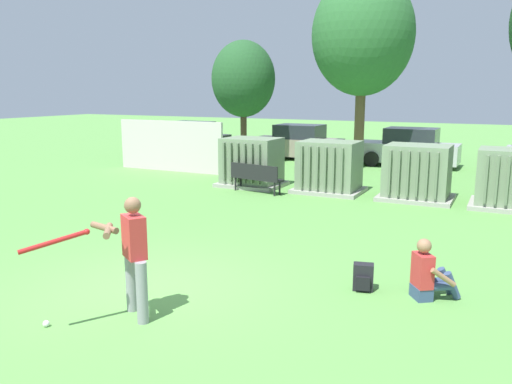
# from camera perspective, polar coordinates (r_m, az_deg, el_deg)

# --- Properties ---
(ground_plane) EXTENTS (96.00, 96.00, 0.00)m
(ground_plane) POSITION_cam_1_polar(r_m,az_deg,el_deg) (8.71, -11.73, -10.38)
(ground_plane) COLOR #5B9947
(fence_panel) EXTENTS (4.80, 0.12, 2.00)m
(fence_panel) POSITION_cam_1_polar(r_m,az_deg,el_deg) (20.88, -9.50, 5.05)
(fence_panel) COLOR beige
(fence_panel) RESTS_ON ground
(transformer_west) EXTENTS (2.10, 1.70, 1.62)m
(transformer_west) POSITION_cam_1_polar(r_m,az_deg,el_deg) (17.30, -0.47, 3.26)
(transformer_west) COLOR #9E9B93
(transformer_west) RESTS_ON ground
(transformer_mid_west) EXTENTS (2.10, 1.70, 1.62)m
(transformer_mid_west) POSITION_cam_1_polar(r_m,az_deg,el_deg) (16.38, 8.12, 2.70)
(transformer_mid_west) COLOR #9E9B93
(transformer_mid_west) RESTS_ON ground
(transformer_mid_east) EXTENTS (2.10, 1.70, 1.62)m
(transformer_mid_east) POSITION_cam_1_polar(r_m,az_deg,el_deg) (15.80, 17.41, 2.00)
(transformer_mid_east) COLOR #9E9B93
(transformer_mid_east) RESTS_ON ground
(park_bench) EXTENTS (1.84, 0.71, 0.92)m
(park_bench) POSITION_cam_1_polar(r_m,az_deg,el_deg) (16.13, -0.04, 1.77)
(park_bench) COLOR black
(park_bench) RESTS_ON ground
(batter) EXTENTS (1.11, 1.47, 1.74)m
(batter) POSITION_cam_1_polar(r_m,az_deg,el_deg) (7.38, -13.72, -6.42)
(batter) COLOR gray
(batter) RESTS_ON ground
(sports_ball) EXTENTS (0.09, 0.09, 0.09)m
(sports_ball) POSITION_cam_1_polar(r_m,az_deg,el_deg) (7.78, -22.23, -13.35)
(sports_ball) COLOR white
(sports_ball) RESTS_ON ground
(seated_spectator) EXTENTS (0.78, 0.69, 0.96)m
(seated_spectator) POSITION_cam_1_polar(r_m,az_deg,el_deg) (8.44, 18.56, -8.71)
(seated_spectator) COLOR #384C75
(seated_spectator) RESTS_ON ground
(backpack) EXTENTS (0.36, 0.32, 0.44)m
(backpack) POSITION_cam_1_polar(r_m,az_deg,el_deg) (8.55, 11.79, -9.26)
(backpack) COLOR black
(backpack) RESTS_ON ground
(tree_left) EXTENTS (2.79, 2.79, 5.33)m
(tree_left) POSITION_cam_1_polar(r_m,az_deg,el_deg) (23.03, -1.41, 12.38)
(tree_left) COLOR #4C3828
(tree_left) RESTS_ON ground
(tree_center_left) EXTENTS (4.08, 4.08, 7.79)m
(tree_center_left) POSITION_cam_1_polar(r_m,az_deg,el_deg) (21.89, 11.75, 16.64)
(tree_center_left) COLOR brown
(tree_center_left) RESTS_ON ground
(parked_car_leftmost) EXTENTS (4.27, 2.06, 1.62)m
(parked_car_leftmost) POSITION_cam_1_polar(r_m,az_deg,el_deg) (26.87, -7.43, 5.91)
(parked_car_leftmost) COLOR black
(parked_car_leftmost) RESTS_ON ground
(parked_car_left_of_center) EXTENTS (4.23, 1.98, 1.62)m
(parked_car_left_of_center) POSITION_cam_1_polar(r_m,az_deg,el_deg) (24.35, 4.59, 5.43)
(parked_car_left_of_center) COLOR gray
(parked_car_left_of_center) RESTS_ON ground
(parked_car_right_of_center) EXTENTS (4.21, 1.95, 1.62)m
(parked_car_right_of_center) POSITION_cam_1_polar(r_m,az_deg,el_deg) (22.95, 16.51, 4.66)
(parked_car_right_of_center) COLOR #B2B2B7
(parked_car_right_of_center) RESTS_ON ground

